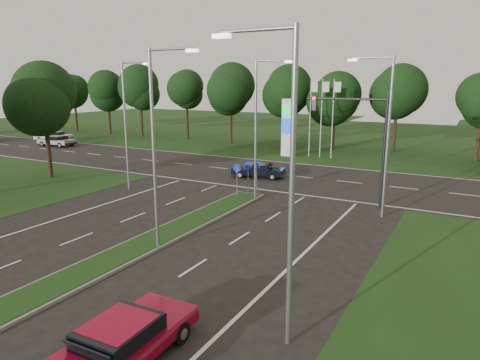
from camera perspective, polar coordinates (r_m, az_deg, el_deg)
The scene contains 18 objects.
ground at distance 17.47m, azimuth -26.03°, elevation -14.15°, with size 160.00×160.00×0.00m, color black.
verge_far at distance 65.37m, azimuth 17.14°, elevation 5.55°, with size 160.00×50.00×0.02m, color #1A3411.
cross_road at distance 35.96m, azimuth 6.67°, elevation 0.56°, with size 160.00×12.00×0.02m, color black.
median_kerb at distance 19.72m, azimuth -16.44°, elevation -10.05°, with size 2.00×26.00×0.12m, color slate.
streetlight_median_near at distance 19.18m, azimuth -11.02°, elevation 5.18°, with size 2.53×0.22×9.00m.
streetlight_median_far at distance 27.56m, azimuth 2.49°, elevation 7.63°, with size 2.53×0.22×9.00m.
streetlight_left_far at distance 31.29m, azimuth -14.81°, elevation 7.83°, with size 2.53×0.22×9.00m.
streetlight_right_far at distance 25.09m, azimuth 18.74°, elevation 6.47°, with size 2.53×0.22×9.00m.
streetlight_right_near at distance 11.72m, azimuth 6.06°, elevation 0.65°, with size 2.53×0.22×9.00m.
traffic_signal at distance 27.40m, azimuth 16.13°, elevation 6.22°, with size 5.10×0.42×7.00m.
median_signs at distance 28.85m, azimuth 1.00°, elevation 1.11°, with size 1.16×1.76×2.38m.
gas_pylon at distance 45.18m, azimuth 6.71°, elevation 7.14°, with size 5.80×1.26×8.00m.
tree_left_far at distance 38.44m, azimuth -25.55°, elevation 9.40°, with size 5.20×5.20×8.86m.
treeline_far at distance 50.26m, azimuth 14.08°, elevation 11.56°, with size 6.00×6.00×9.90m.
red_sedan at distance 12.80m, azimuth -15.55°, elevation -20.00°, with size 2.08×4.75×1.29m.
navy_sedan at distance 34.96m, azimuth 2.49°, elevation 1.32°, with size 4.44×2.58×1.15m.
far_car_a at distance 57.24m, azimuth -23.25°, elevation 4.84°, with size 4.69×2.34×1.31m.
far_car_b at distance 62.22m, azimuth -23.60°, elevation 5.37°, with size 4.96×3.27×1.32m.
Camera 1 is at (13.23, -8.58, 7.51)m, focal length 32.00 mm.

